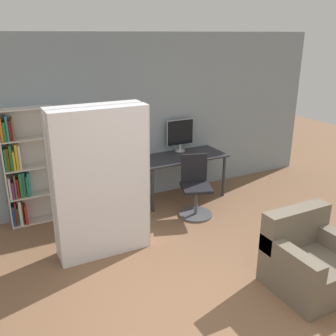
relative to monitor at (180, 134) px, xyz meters
The scene contains 8 objects.
wall_back 1.31m from the monitor, behind, with size 8.00×0.06×2.70m.
desk 0.48m from the monitor, 112.25° to the right, with size 1.47×0.69×0.75m.
monitor is the anchor object (origin of this frame).
office_chair 1.16m from the monitor, 103.67° to the right, with size 0.56×0.56×0.94m.
bookshelf 2.56m from the monitor, behind, with size 0.76×0.26×1.72m.
mattress_near 2.29m from the monitor, 142.44° to the right, with size 1.15×0.23×1.90m.
mattress_far 2.16m from the monitor, 147.08° to the right, with size 1.15×0.22×1.90m.
armchair 3.09m from the monitor, 90.41° to the right, with size 0.85×0.80×0.85m.
Camera 1 is at (-1.73, -2.15, 2.67)m, focal length 40.00 mm.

